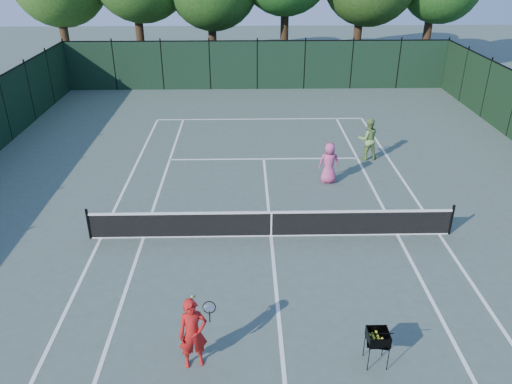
{
  "coord_description": "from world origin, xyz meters",
  "views": [
    {
      "loc": [
        -0.8,
        -13.76,
        8.54
      ],
      "look_at": [
        -0.47,
        1.0,
        1.1
      ],
      "focal_mm": 35.0,
      "sensor_mm": 36.0,
      "label": 1
    }
  ],
  "objects_px": {
    "player_pink": "(329,163)",
    "ball_hopper": "(378,337)",
    "coach": "(193,333)",
    "loose_ball_midcourt": "(192,297)",
    "player_green": "(368,139)"
  },
  "relations": [
    {
      "from": "coach",
      "to": "player_pink",
      "type": "bearing_deg",
      "value": 49.34
    },
    {
      "from": "coach",
      "to": "player_pink",
      "type": "distance_m",
      "value": 10.39
    },
    {
      "from": "coach",
      "to": "player_green",
      "type": "height_order",
      "value": "player_green"
    },
    {
      "from": "coach",
      "to": "player_pink",
      "type": "xyz_separation_m",
      "value": [
        4.44,
        9.39,
        -0.06
      ]
    },
    {
      "from": "player_pink",
      "to": "ball_hopper",
      "type": "height_order",
      "value": "player_pink"
    },
    {
      "from": "player_pink",
      "to": "ball_hopper",
      "type": "xyz_separation_m",
      "value": [
        -0.38,
        -9.47,
        -0.07
      ]
    },
    {
      "from": "coach",
      "to": "player_green",
      "type": "xyz_separation_m",
      "value": [
        6.47,
        11.74,
        0.04
      ]
    },
    {
      "from": "loose_ball_midcourt",
      "to": "player_green",
      "type": "bearing_deg",
      "value": 54.33
    },
    {
      "from": "coach",
      "to": "player_pink",
      "type": "height_order",
      "value": "coach"
    },
    {
      "from": "loose_ball_midcourt",
      "to": "player_pink",
      "type": "bearing_deg",
      "value": 56.23
    },
    {
      "from": "player_green",
      "to": "loose_ball_midcourt",
      "type": "height_order",
      "value": "player_green"
    },
    {
      "from": "player_pink",
      "to": "ball_hopper",
      "type": "distance_m",
      "value": 9.48
    },
    {
      "from": "coach",
      "to": "ball_hopper",
      "type": "bearing_deg",
      "value": -16.49
    },
    {
      "from": "ball_hopper",
      "to": "loose_ball_midcourt",
      "type": "bearing_deg",
      "value": 162.99
    },
    {
      "from": "player_green",
      "to": "loose_ball_midcourt",
      "type": "relative_size",
      "value": 27.04
    }
  ]
}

